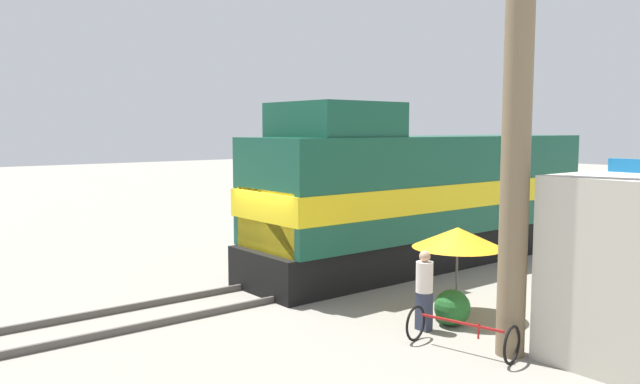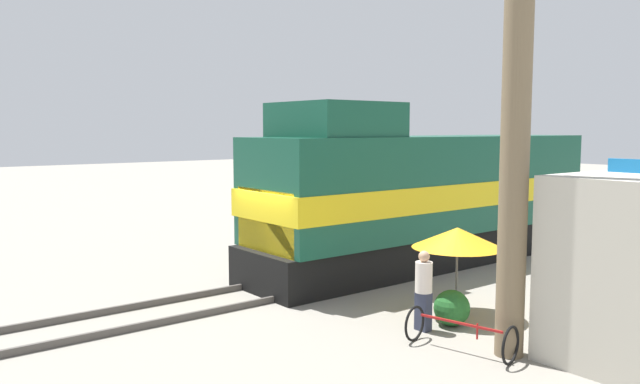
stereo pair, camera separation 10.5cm
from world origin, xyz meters
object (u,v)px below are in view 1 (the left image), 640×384
at_px(utility_pole, 517,110).
at_px(person_bystander, 424,288).
at_px(bicycle, 461,333).
at_px(vendor_umbrella, 458,238).
at_px(locomotive, 421,196).

xyz_separation_m(utility_pole, person_bystander, (-1.88, -0.18, -3.46)).
relative_size(utility_pole, bicycle, 4.23).
bearing_deg(vendor_umbrella, bicycle, -48.63).
height_order(vendor_umbrella, bicycle, vendor_umbrella).
height_order(locomotive, utility_pole, utility_pole).
distance_m(utility_pole, bicycle, 4.07).
xyz_separation_m(vendor_umbrella, bicycle, (1.48, -1.68, -1.35)).
xyz_separation_m(locomotive, person_bystander, (4.23, -4.55, -1.16)).
distance_m(vendor_umbrella, bicycle, 2.61).
xyz_separation_m(utility_pole, vendor_umbrella, (-2.09, 1.09, -2.63)).
relative_size(person_bystander, bicycle, 0.79).
bearing_deg(person_bystander, locomotive, 132.88).
relative_size(vendor_umbrella, person_bystander, 1.20).
bearing_deg(utility_pole, vendor_umbrella, 152.41).
distance_m(vendor_umbrella, person_bystander, 1.53).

